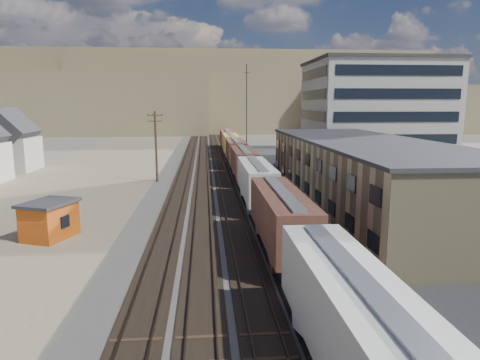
{
  "coord_description": "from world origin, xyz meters",
  "views": [
    {
      "loc": [
        -1.71,
        -18.45,
        10.83
      ],
      "look_at": [
        1.96,
        25.82,
        3.0
      ],
      "focal_mm": 32.0,
      "sensor_mm": 36.0,
      "label": 1
    }
  ],
  "objects": [
    {
      "name": "office_tower",
      "position": [
        27.95,
        54.95,
        9.26
      ],
      "size": [
        22.6,
        18.6,
        18.45
      ],
      "color": "#9E998E",
      "rests_on": "ground"
    },
    {
      "name": "warehouse",
      "position": [
        14.98,
        25.0,
        3.65
      ],
      "size": [
        12.4,
        40.4,
        7.25
      ],
      "color": "tan",
      "rests_on": "ground"
    },
    {
      "name": "ballast_bed",
      "position": [
        0.0,
        50.0,
        0.03
      ],
      "size": [
        18.0,
        200.0,
        0.06
      ],
      "primitive_type": "cube",
      "color": "#4C4742",
      "rests_on": "ground"
    },
    {
      "name": "asphalt_lot",
      "position": [
        22.0,
        35.0,
        0.02
      ],
      "size": [
        26.0,
        120.0,
        0.04
      ],
      "primitive_type": "cube",
      "color": "#232326",
      "rests_on": "ground"
    },
    {
      "name": "freight_train",
      "position": [
        3.8,
        34.26,
        2.79
      ],
      "size": [
        3.0,
        119.74,
        4.46
      ],
      "color": "black",
      "rests_on": "ground"
    },
    {
      "name": "maintenance_shed",
      "position": [
        -14.42,
        16.5,
        1.59
      ],
      "size": [
        4.58,
        5.14,
        3.11
      ],
      "color": "#BF4C12",
      "rests_on": "ground"
    },
    {
      "name": "dirt_yard",
      "position": [
        -20.0,
        40.0,
        0.01
      ],
      "size": [
        24.0,
        180.0,
        0.03
      ],
      "primitive_type": "cube",
      "color": "#796A53",
      "rests_on": "ground"
    },
    {
      "name": "utility_pole_north",
      "position": [
        -8.5,
        42.0,
        5.3
      ],
      "size": [
        2.2,
        0.32,
        10.0
      ],
      "color": "#382619",
      "rests_on": "ground"
    },
    {
      "name": "parked_car_blue",
      "position": [
        20.33,
        47.71,
        0.72
      ],
      "size": [
        4.66,
        5.66,
        1.43
      ],
      "primitive_type": "imported",
      "rotation": [
        0.0,
        0.0,
        0.53
      ],
      "color": "#171E51",
      "rests_on": "ground"
    },
    {
      "name": "hills_north",
      "position": [
        0.17,
        167.92,
        14.1
      ],
      "size": [
        265.0,
        80.0,
        32.0
      ],
      "color": "brown",
      "rests_on": "ground"
    },
    {
      "name": "radio_mast",
      "position": [
        6.0,
        60.0,
        9.12
      ],
      "size": [
        1.2,
        0.16,
        18.0
      ],
      "color": "black",
      "rests_on": "ground"
    },
    {
      "name": "parked_car_far",
      "position": [
        30.55,
        59.65,
        0.67
      ],
      "size": [
        2.59,
        4.21,
        1.34
      ],
      "primitive_type": "imported",
      "rotation": [
        0.0,
        0.0,
        0.27
      ],
      "color": "silver",
      "rests_on": "ground"
    },
    {
      "name": "ground",
      "position": [
        0.0,
        0.0,
        0.0
      ],
      "size": [
        300.0,
        300.0,
        0.0
      ],
      "primitive_type": "plane",
      "color": "#6B6356",
      "rests_on": "ground"
    },
    {
      "name": "rail_tracks",
      "position": [
        -0.55,
        50.0,
        0.11
      ],
      "size": [
        11.4,
        200.0,
        0.24
      ],
      "color": "black",
      "rests_on": "ground"
    }
  ]
}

